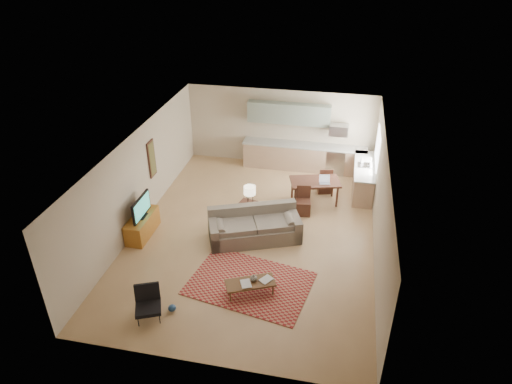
% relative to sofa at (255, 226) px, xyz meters
% --- Properties ---
extents(room, '(9.00, 9.00, 9.00)m').
position_rel_sofa_xyz_m(room, '(-0.08, 0.27, 0.91)').
color(room, tan).
rests_on(room, ground).
extents(kitchen_counter_back, '(4.26, 0.64, 0.92)m').
position_rel_sofa_xyz_m(kitchen_counter_back, '(0.82, 4.45, 0.02)').
color(kitchen_counter_back, tan).
rests_on(kitchen_counter_back, ground).
extents(kitchen_counter_right, '(0.64, 2.26, 0.92)m').
position_rel_sofa_xyz_m(kitchen_counter_right, '(2.85, 3.27, 0.02)').
color(kitchen_counter_right, tan).
rests_on(kitchen_counter_right, ground).
extents(kitchen_range, '(0.62, 0.62, 0.90)m').
position_rel_sofa_xyz_m(kitchen_range, '(1.92, 4.45, 0.01)').
color(kitchen_range, '#A5A8AD').
rests_on(kitchen_range, ground).
extents(kitchen_microwave, '(0.62, 0.40, 0.35)m').
position_rel_sofa_xyz_m(kitchen_microwave, '(1.92, 4.47, 1.11)').
color(kitchen_microwave, '#A5A8AD').
rests_on(kitchen_microwave, room).
extents(upper_cabinets, '(2.80, 0.34, 0.70)m').
position_rel_sofa_xyz_m(upper_cabinets, '(0.22, 4.60, 1.51)').
color(upper_cabinets, gray).
rests_on(upper_cabinets, room).
extents(window_right, '(0.02, 1.40, 1.05)m').
position_rel_sofa_xyz_m(window_right, '(3.15, 3.27, 1.11)').
color(window_right, white).
rests_on(window_right, room).
extents(wall_art_left, '(0.06, 0.42, 1.10)m').
position_rel_sofa_xyz_m(wall_art_left, '(-3.29, 1.17, 1.11)').
color(wall_art_left, olive).
rests_on(wall_art_left, room).
extents(triptych, '(1.70, 0.04, 0.50)m').
position_rel_sofa_xyz_m(triptych, '(-0.18, 4.74, 1.31)').
color(triptych, beige).
rests_on(triptych, room).
extents(rug, '(3.10, 2.42, 0.02)m').
position_rel_sofa_xyz_m(rug, '(0.26, -1.79, -0.43)').
color(rug, maroon).
rests_on(rug, floor).
extents(sofa, '(2.76, 1.96, 0.88)m').
position_rel_sofa_xyz_m(sofa, '(0.00, 0.00, 0.00)').
color(sofa, '#6B6053').
rests_on(sofa, floor).
extents(coffee_table, '(1.22, 0.88, 0.34)m').
position_rel_sofa_xyz_m(coffee_table, '(0.34, -2.12, -0.27)').
color(coffee_table, '#4A2E16').
rests_on(coffee_table, floor).
extents(book_a, '(0.45, 0.47, 0.03)m').
position_rel_sofa_xyz_m(book_a, '(0.16, -2.25, -0.09)').
color(book_a, maroon).
rests_on(book_a, coffee_table).
extents(book_b, '(0.50, 0.51, 0.02)m').
position_rel_sofa_xyz_m(book_b, '(0.59, -1.90, -0.09)').
color(book_b, navy).
rests_on(book_b, coffee_table).
extents(vase, '(0.18, 0.18, 0.17)m').
position_rel_sofa_xyz_m(vase, '(0.41, -2.04, -0.02)').
color(vase, black).
rests_on(vase, coffee_table).
extents(armchair, '(0.82, 0.82, 0.72)m').
position_rel_sofa_xyz_m(armchair, '(-1.65, -3.29, -0.08)').
color(armchair, black).
rests_on(armchair, floor).
extents(tv_credenza, '(0.50, 1.29, 0.60)m').
position_rel_sofa_xyz_m(tv_credenza, '(-3.06, -0.41, -0.14)').
color(tv_credenza, '#975A1C').
rests_on(tv_credenza, floor).
extents(tv, '(0.10, 1.00, 0.60)m').
position_rel_sofa_xyz_m(tv, '(-3.01, -0.41, 0.46)').
color(tv, black).
rests_on(tv, tv_credenza).
extents(console_table, '(0.66, 0.51, 0.68)m').
position_rel_sofa_xyz_m(console_table, '(-0.29, 0.72, -0.10)').
color(console_table, '#3B1F16').
rests_on(console_table, floor).
extents(table_lamp, '(0.36, 0.36, 0.55)m').
position_rel_sofa_xyz_m(table_lamp, '(-0.29, 0.72, 0.51)').
color(table_lamp, beige).
rests_on(table_lamp, console_table).
extents(dining_table, '(1.64, 1.20, 0.74)m').
position_rel_sofa_xyz_m(dining_table, '(1.39, 2.27, -0.07)').
color(dining_table, '#3B1F16').
rests_on(dining_table, floor).
extents(dining_chair_near, '(0.47, 0.49, 0.86)m').
position_rel_sofa_xyz_m(dining_chair_near, '(1.14, 1.54, -0.01)').
color(dining_chair_near, '#3B1F16').
rests_on(dining_chair_near, floor).
extents(dining_chair_far, '(0.51, 0.53, 0.88)m').
position_rel_sofa_xyz_m(dining_chair_far, '(1.65, 3.00, -0.00)').
color(dining_chair_far, '#3B1F16').
rests_on(dining_chair_far, floor).
extents(laptop, '(0.35, 0.29, 0.23)m').
position_rel_sofa_xyz_m(laptop, '(1.69, 2.18, 0.42)').
color(laptop, '#A5A8AD').
rests_on(laptop, dining_table).
extents(soap_bottle, '(0.13, 0.13, 0.19)m').
position_rel_sofa_xyz_m(soap_bottle, '(2.75, 3.43, 0.57)').
color(soap_bottle, beige).
rests_on(soap_bottle, kitchen_counter_right).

